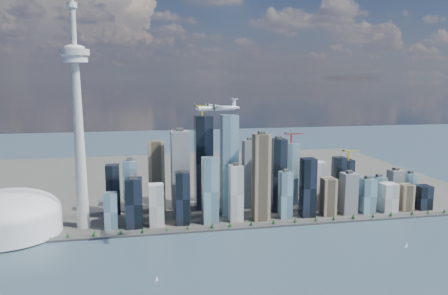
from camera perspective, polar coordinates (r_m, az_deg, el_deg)
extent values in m
plane|color=#364C5F|center=(688.43, 5.69, -17.36)|extent=(4000.00, 4000.00, 0.00)
cube|color=#383838|center=(911.03, 1.10, -10.43)|extent=(1100.00, 22.00, 4.00)
cube|color=#4C4C47|center=(1337.28, -2.97, -4.12)|extent=(1400.00, 900.00, 3.00)
cylinder|color=#3F2D1E|center=(915.67, -23.99, -10.92)|extent=(1.00, 1.00, 2.40)
cone|color=#18431E|center=(914.49, -24.01, -10.71)|extent=(7.20, 7.20, 8.00)
cylinder|color=#3F2D1E|center=(899.91, -18.51, -10.95)|extent=(1.00, 1.00, 2.40)
cone|color=#18431E|center=(898.72, -18.52, -10.73)|extent=(7.20, 7.20, 8.00)
cylinder|color=#3F2D1E|center=(892.34, -12.89, -10.87)|extent=(1.00, 1.00, 2.40)
cone|color=#18431E|center=(891.13, -12.90, -10.65)|extent=(7.20, 7.20, 8.00)
cylinder|color=#3F2D1E|center=(893.15, -7.23, -10.69)|extent=(1.00, 1.00, 2.40)
cone|color=#18431E|center=(891.94, -7.23, -10.47)|extent=(7.20, 7.20, 8.00)
cylinder|color=#3F2D1E|center=(902.32, -1.64, -10.41)|extent=(1.00, 1.00, 2.40)
cone|color=#18431E|center=(901.12, -1.64, -10.20)|extent=(7.20, 7.20, 8.00)
cylinder|color=#3F2D1E|center=(919.60, 3.78, -10.05)|extent=(1.00, 1.00, 2.40)
cone|color=#18431E|center=(918.43, 3.78, -9.84)|extent=(7.20, 7.20, 8.00)
cylinder|color=#3F2D1E|center=(944.55, 8.94, -9.62)|extent=(1.00, 1.00, 2.40)
cone|color=#18431E|center=(943.41, 8.95, -9.41)|extent=(7.20, 7.20, 8.00)
cylinder|color=#3F2D1E|center=(976.58, 13.79, -9.14)|extent=(1.00, 1.00, 2.40)
cone|color=#18431E|center=(975.47, 13.80, -8.94)|extent=(7.20, 7.20, 8.00)
cylinder|color=#3F2D1E|center=(1015.01, 18.29, -8.65)|extent=(1.00, 1.00, 2.40)
cone|color=#18431E|center=(1013.96, 18.30, -8.45)|extent=(7.20, 7.20, 8.00)
cylinder|color=#3F2D1E|center=(1059.17, 22.42, -8.14)|extent=(1.00, 1.00, 2.40)
cone|color=#18431E|center=(1058.15, 22.43, -7.95)|extent=(7.20, 7.20, 8.00)
cylinder|color=#3F2D1E|center=(1108.35, 26.20, -7.64)|extent=(1.00, 1.00, 2.40)
cone|color=#18431E|center=(1107.37, 26.21, -7.46)|extent=(7.20, 7.20, 8.00)
cube|color=black|center=(914.93, -11.87, -7.11)|extent=(34.00, 34.00, 102.39)
cube|color=#6B91A3|center=(959.54, -11.87, -5.49)|extent=(30.00, 30.00, 130.32)
cube|color=silver|center=(917.23, -8.71, -7.43)|extent=(30.00, 30.00, 88.43)
cube|color=tan|center=(1009.54, -9.02, -3.73)|extent=(36.00, 36.00, 162.90)
cube|color=gray|center=(956.26, -5.61, -3.52)|extent=(38.00, 38.00, 190.83)
cube|color=black|center=(917.58, -5.27, -6.60)|extent=(28.00, 28.00, 111.70)
cube|color=#6B91A3|center=(920.76, -1.86, -5.61)|extent=(32.00, 32.00, 139.63)
cube|color=black|center=(1013.25, -2.83, -1.96)|extent=(40.00, 40.00, 218.75)
cube|color=#6B91A3|center=(969.08, 0.86, -2.32)|extent=(36.00, 36.00, 223.41)
cube|color=silver|center=(933.19, 1.49, -6.00)|extent=(28.00, 28.00, 121.01)
cube|color=tan|center=(938.50, 4.79, -3.89)|extent=(34.00, 34.00, 186.17)
cube|color=gray|center=(1040.45, 3.20, -3.38)|extent=(30.00, 30.00, 158.25)
cube|color=black|center=(1002.96, 7.03, -3.63)|extent=(32.00, 32.00, 167.55)
cube|color=#6B91A3|center=(964.78, 7.92, -6.15)|extent=(26.00, 26.00, 102.39)
cube|color=black|center=(978.33, 10.72, -5.17)|extent=(30.00, 30.00, 130.32)
cube|color=#6B91A3|center=(1071.69, 8.66, -3.36)|extent=(34.00, 34.00, 148.94)
cube|color=silver|center=(1044.15, 12.25, -4.84)|extent=(28.00, 28.00, 111.70)
cube|color=tan|center=(1003.44, 13.35, -6.27)|extent=(30.00, 30.00, 83.78)
cube|color=gray|center=(1023.55, 15.92, -5.80)|extent=(32.00, 32.00, 93.09)
cube|color=black|center=(1063.55, 14.74, -4.42)|extent=(26.00, 26.00, 121.01)
cube|color=#6B91A3|center=(1048.54, 18.36, -5.96)|extent=(30.00, 30.00, 79.12)
cube|color=black|center=(1135.42, 15.80, -4.10)|extent=(28.00, 28.00, 102.39)
cube|color=#6B91A3|center=(1116.03, 19.34, -5.36)|extent=(30.00, 30.00, 69.81)
cube|color=silver|center=(1075.33, 20.68, -6.10)|extent=(34.00, 34.00, 65.16)
cube|color=tan|center=(1099.87, 22.68, -6.01)|extent=(28.00, 28.00, 60.51)
cube|color=gray|center=(1137.53, 21.32, -4.84)|extent=(30.00, 30.00, 83.78)
cube|color=black|center=(1125.68, 24.59, -5.92)|extent=(32.00, 32.00, 55.85)
cube|color=#6B91A3|center=(1163.01, 23.19, -4.89)|extent=(26.00, 26.00, 74.47)
cube|color=black|center=(1016.64, -14.08, -5.28)|extent=(30.00, 30.00, 111.70)
cube|color=#6B91A3|center=(920.53, -14.36, -8.01)|extent=(26.00, 26.00, 74.47)
cube|color=yellow|center=(997.31, -2.88, 4.84)|extent=(3.00, 3.00, 22.00)
cube|color=yellow|center=(997.77, -2.41, 5.48)|extent=(55.00, 2.20, 2.20)
cube|color=#383838|center=(994.23, -3.83, 5.57)|extent=(6.00, 4.00, 4.00)
cube|color=#A8181D|center=(1056.79, 8.77, 1.18)|extent=(3.00, 3.00, 22.00)
cube|color=#A8181D|center=(1057.82, 9.15, 1.77)|extent=(48.00, 2.20, 2.20)
cube|color=#383838|center=(1050.34, 8.05, 1.86)|extent=(6.00, 4.00, 4.00)
cube|color=yellow|center=(1123.28, 15.93, -1.01)|extent=(3.00, 3.00, 22.00)
cube|color=yellow|center=(1124.55, 16.26, -0.44)|extent=(45.00, 2.20, 2.20)
cube|color=#383838|center=(1115.13, 15.34, -0.38)|extent=(6.00, 4.00, 4.00)
cone|color=#B0B0AB|center=(916.90, -18.36, 0.26)|extent=(26.00, 26.00, 340.00)
cylinder|color=white|center=(908.02, -18.90, 10.92)|extent=(48.00, 48.00, 14.00)
cylinder|color=#B0B0AB|center=(908.59, -18.94, 11.68)|extent=(56.00, 56.00, 12.00)
ellipsoid|color=white|center=(909.06, -18.96, 12.18)|extent=(40.00, 40.00, 14.00)
cylinder|color=#B0B0AB|center=(912.46, -19.10, 14.69)|extent=(11.00, 11.00, 80.00)
cylinder|color=white|center=(917.58, -19.23, 17.17)|extent=(18.00, 18.00, 10.00)
cylinder|color=white|center=(967.85, -26.33, -8.78)|extent=(200.00, 200.00, 44.00)
ellipsoid|color=white|center=(961.70, -26.42, -7.53)|extent=(200.00, 200.00, 84.00)
cylinder|color=silver|center=(714.66, -0.97, 5.15)|extent=(65.12, 21.74, 7.99)
cone|color=silver|center=(702.49, -3.52, 5.07)|extent=(10.25, 9.68, 7.99)
cone|color=silver|center=(728.72, 1.58, 5.22)|extent=(13.91, 10.48, 7.99)
cube|color=silver|center=(713.44, -1.16, 5.48)|extent=(24.76, 70.42, 1.25)
cylinder|color=silver|center=(700.91, -0.73, 5.26)|extent=(14.38, 7.34, 4.49)
cylinder|color=silver|center=(726.26, -1.57, 5.39)|extent=(14.38, 7.34, 4.49)
cylinder|color=#3F3F3F|center=(698.05, -1.30, 5.24)|extent=(2.51, 9.83, 9.99)
cylinder|color=#3F3F3F|center=(723.51, -2.13, 5.37)|extent=(2.51, 9.83, 9.99)
cube|color=silver|center=(726.66, 1.31, 5.84)|extent=(7.04, 2.48, 13.73)
cube|color=silver|center=(726.30, 1.31, 6.39)|extent=(10.19, 23.13, 0.87)
cube|color=silver|center=(701.35, -8.83, -16.87)|extent=(6.11, 3.81, 0.78)
cylinder|color=#999999|center=(699.40, -8.84, -16.54)|extent=(0.24, 0.24, 8.81)
cube|color=silver|center=(883.09, 22.66, -11.90)|extent=(6.90, 2.82, 0.89)
cylinder|color=#999999|center=(881.32, 22.68, -11.59)|extent=(0.27, 0.27, 10.05)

